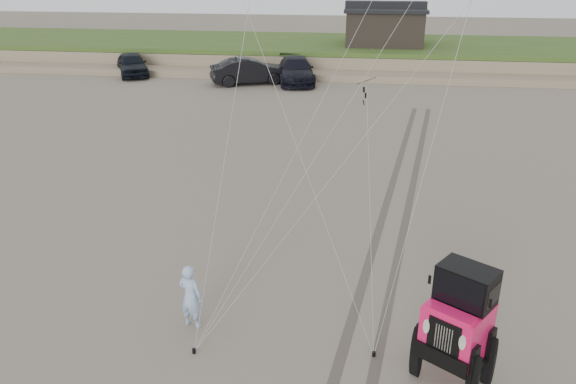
# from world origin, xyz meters

# --- Properties ---
(ground) EXTENTS (160.00, 160.00, 0.00)m
(ground) POSITION_xyz_m (0.00, 0.00, 0.00)
(ground) COLOR #6B6054
(ground) RESTS_ON ground
(dune_ridge) EXTENTS (160.00, 14.25, 1.73)m
(dune_ridge) POSITION_xyz_m (0.00, 37.50, 0.82)
(dune_ridge) COLOR #7A6B54
(dune_ridge) RESTS_ON ground
(cabin) EXTENTS (6.40, 5.40, 3.35)m
(cabin) POSITION_xyz_m (2.00, 37.00, 3.24)
(cabin) COLOR black
(cabin) RESTS_ON dune_ridge
(truck_a) EXTENTS (4.14, 5.35, 1.70)m
(truck_a) POSITION_xyz_m (-16.79, 30.23, 0.85)
(truck_a) COLOR black
(truck_a) RESTS_ON ground
(truck_b) EXTENTS (5.77, 3.84, 1.80)m
(truck_b) POSITION_xyz_m (-7.39, 28.42, 0.90)
(truck_b) COLOR black
(truck_b) RESTS_ON ground
(truck_c) EXTENTS (3.53, 6.35, 1.74)m
(truck_c) POSITION_xyz_m (-4.24, 29.36, 0.87)
(truck_c) COLOR black
(truck_c) RESTS_ON ground
(jeep) EXTENTS (5.25, 6.09, 2.12)m
(jeep) POSITION_xyz_m (2.77, -0.63, 1.06)
(jeep) COLOR #FA165C
(jeep) RESTS_ON ground
(man) EXTENTS (0.69, 0.55, 1.67)m
(man) POSITION_xyz_m (-3.20, 0.48, 0.83)
(man) COLOR #92ACE2
(man) RESTS_ON ground
(stake_main) EXTENTS (0.08, 0.08, 0.12)m
(stake_main) POSITION_xyz_m (-2.86, -0.53, 0.06)
(stake_main) COLOR black
(stake_main) RESTS_ON ground
(stake_aux) EXTENTS (0.08, 0.08, 0.12)m
(stake_aux) POSITION_xyz_m (1.18, -0.08, 0.06)
(stake_aux) COLOR black
(stake_aux) RESTS_ON ground
(tire_tracks) EXTENTS (5.22, 29.74, 0.01)m
(tire_tracks) POSITION_xyz_m (2.00, 8.00, 0.00)
(tire_tracks) COLOR #4C443D
(tire_tracks) RESTS_ON ground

